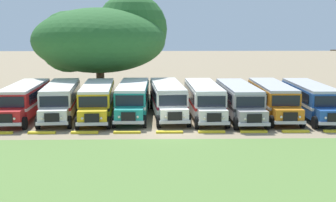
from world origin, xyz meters
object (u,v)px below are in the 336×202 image
at_px(parked_bus_slot_1, 61,99).
at_px(parked_bus_slot_5, 204,98).
at_px(parked_bus_slot_8, 310,98).
at_px(broad_shade_tree, 103,39).
at_px(parked_bus_slot_3, 133,98).
at_px(parked_bus_slot_6, 239,99).
at_px(parked_bus_slot_4, 168,98).
at_px(parked_bus_slot_2, 97,99).
at_px(parked_bus_slot_7, 272,98).
at_px(parked_bus_slot_0, 25,99).

relative_size(parked_bus_slot_1, parked_bus_slot_5, 1.01).
height_order(parked_bus_slot_8, broad_shade_tree, broad_shade_tree).
bearing_deg(parked_bus_slot_3, parked_bus_slot_6, 84.89).
relative_size(parked_bus_slot_1, broad_shade_tree, 0.72).
bearing_deg(parked_bus_slot_4, broad_shade_tree, -152.29).
bearing_deg(parked_bus_slot_8, parked_bus_slot_6, -87.50).
distance_m(parked_bus_slot_4, parked_bus_slot_5, 3.21).
xyz_separation_m(parked_bus_slot_6, parked_bus_slot_8, (6.34, 0.20, 0.00)).
distance_m(parked_bus_slot_2, parked_bus_slot_8, 18.61).
relative_size(parked_bus_slot_7, broad_shade_tree, 0.71).
relative_size(parked_bus_slot_1, parked_bus_slot_6, 1.01).
bearing_deg(broad_shade_tree, parked_bus_slot_4, -57.93).
xyz_separation_m(parked_bus_slot_7, parked_bus_slot_8, (3.24, -0.39, 0.00)).
height_order(parked_bus_slot_0, parked_bus_slot_8, same).
height_order(parked_bus_slot_2, parked_bus_slot_8, same).
distance_m(parked_bus_slot_1, parked_bus_slot_5, 12.50).
bearing_deg(parked_bus_slot_7, parked_bus_slot_0, -88.79).
bearing_deg(parked_bus_slot_4, parked_bus_slot_0, -91.96).
relative_size(parked_bus_slot_2, broad_shade_tree, 0.72).
bearing_deg(parked_bus_slot_6, parked_bus_slot_4, -100.24).
height_order(parked_bus_slot_3, parked_bus_slot_8, same).
distance_m(parked_bus_slot_3, broad_shade_tree, 12.66).
relative_size(parked_bus_slot_1, parked_bus_slot_2, 1.00).
bearing_deg(parked_bus_slot_2, parked_bus_slot_4, 91.61).
distance_m(parked_bus_slot_0, parked_bus_slot_4, 12.44).
xyz_separation_m(parked_bus_slot_3, broad_shade_tree, (-3.85, 11.04, 4.87)).
distance_m(parked_bus_slot_2, parked_bus_slot_3, 3.11).
bearing_deg(broad_shade_tree, parked_bus_slot_2, -86.13).
distance_m(parked_bus_slot_3, parked_bus_slot_5, 6.24).
relative_size(parked_bus_slot_1, parked_bus_slot_4, 1.00).
bearing_deg(parked_bus_slot_2, parked_bus_slot_3, 95.85).
bearing_deg(parked_bus_slot_2, parked_bus_slot_7, 87.42).
xyz_separation_m(parked_bus_slot_5, parked_bus_slot_8, (9.32, -0.22, 0.00)).
relative_size(parked_bus_slot_6, broad_shade_tree, 0.71).
distance_m(parked_bus_slot_7, broad_shade_tree, 20.33).
relative_size(parked_bus_slot_3, parked_bus_slot_7, 1.00).
bearing_deg(parked_bus_slot_1, broad_shade_tree, 162.78).
distance_m(parked_bus_slot_3, parked_bus_slot_4, 3.05).
distance_m(parked_bus_slot_2, broad_shade_tree, 12.54).
distance_m(parked_bus_slot_2, parked_bus_slot_6, 12.27).
bearing_deg(parked_bus_slot_7, parked_bus_slot_3, -90.72).
bearing_deg(broad_shade_tree, parked_bus_slot_0, -115.62).
bearing_deg(parked_bus_slot_5, parked_bus_slot_3, -96.38).
distance_m(parked_bus_slot_1, parked_bus_slot_7, 18.57).
relative_size(parked_bus_slot_6, parked_bus_slot_7, 1.00).
height_order(parked_bus_slot_2, parked_bus_slot_6, same).
xyz_separation_m(parked_bus_slot_0, parked_bus_slot_4, (12.43, 0.52, 0.00)).
xyz_separation_m(parked_bus_slot_3, parked_bus_slot_6, (9.20, -0.90, 0.00)).
xyz_separation_m(parked_bus_slot_2, parked_bus_slot_6, (12.27, -0.41, 0.00)).
relative_size(parked_bus_slot_6, parked_bus_slot_8, 1.00).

